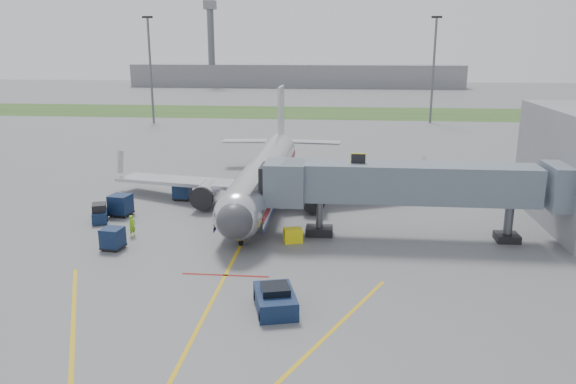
# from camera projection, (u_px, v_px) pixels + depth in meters

# --- Properties ---
(ground) EXTENTS (400.00, 400.00, 0.00)m
(ground) POSITION_uv_depth(u_px,v_px,m) (236.00, 254.00, 42.05)
(ground) COLOR #565659
(ground) RESTS_ON ground
(grass_strip) EXTENTS (300.00, 25.00, 0.01)m
(grass_strip) POSITION_uv_depth(u_px,v_px,m) (309.00, 113.00, 128.63)
(grass_strip) COLOR #2D4C1E
(grass_strip) RESTS_ON ground
(apron_markings) EXTENTS (21.52, 50.00, 0.01)m
(apron_markings) POSITION_uv_depth(u_px,v_px,m) (214.00, 297.00, 34.92)
(apron_markings) COLOR gold
(apron_markings) RESTS_ON ground
(airliner) EXTENTS (32.10, 35.67, 10.25)m
(airliner) POSITION_uv_depth(u_px,v_px,m) (264.00, 174.00, 56.04)
(airliner) COLOR silver
(airliner) RESTS_ON ground
(jet_bridge) EXTENTS (25.30, 4.00, 6.90)m
(jet_bridge) POSITION_uv_depth(u_px,v_px,m) (406.00, 184.00, 44.49)
(jet_bridge) COLOR slate
(jet_bridge) RESTS_ON ground
(light_mast_left) EXTENTS (2.00, 0.44, 20.40)m
(light_mast_left) POSITION_uv_depth(u_px,v_px,m) (150.00, 68.00, 109.47)
(light_mast_left) COLOR #595B60
(light_mast_left) RESTS_ON ground
(light_mast_right) EXTENTS (2.00, 0.44, 20.40)m
(light_mast_right) POSITION_uv_depth(u_px,v_px,m) (434.00, 68.00, 109.08)
(light_mast_right) COLOR #595B60
(light_mast_right) RESTS_ON ground
(distant_terminal) EXTENTS (120.00, 14.00, 8.00)m
(distant_terminal) POSITION_uv_depth(u_px,v_px,m) (296.00, 76.00, 205.52)
(distant_terminal) COLOR slate
(distant_terminal) RESTS_ON ground
(control_tower) EXTENTS (4.00, 4.00, 30.00)m
(control_tower) POSITION_uv_depth(u_px,v_px,m) (211.00, 38.00, 200.14)
(control_tower) COLOR #595B60
(control_tower) RESTS_ON ground
(pushback_tug) EXTENTS (3.11, 4.11, 1.53)m
(pushback_tug) POSITION_uv_depth(u_px,v_px,m) (275.00, 300.00, 33.11)
(pushback_tug) COLOR #0C1735
(pushback_tug) RESTS_ON ground
(baggage_tug) EXTENTS (2.03, 2.67, 1.67)m
(baggage_tug) POSITION_uv_depth(u_px,v_px,m) (100.00, 214.00, 49.47)
(baggage_tug) COLOR #0C1735
(baggage_tug) RESTS_ON ground
(baggage_cart_a) EXTENTS (1.72, 1.72, 1.66)m
(baggage_cart_a) POSITION_uv_depth(u_px,v_px,m) (113.00, 238.00, 42.90)
(baggage_cart_a) COLOR #0C1735
(baggage_cart_a) RESTS_ON ground
(baggage_cart_b) EXTENTS (2.06, 2.06, 1.94)m
(baggage_cart_b) POSITION_uv_depth(u_px,v_px,m) (121.00, 205.00, 51.27)
(baggage_cart_b) COLOR #0C1735
(baggage_cart_b) RESTS_ON ground
(baggage_cart_c) EXTENTS (1.73, 1.73, 1.82)m
(baggage_cart_c) POSITION_uv_depth(u_px,v_px,m) (182.00, 190.00, 56.61)
(baggage_cart_c) COLOR #0C1735
(baggage_cart_c) RESTS_ON ground
(belt_loader) EXTENTS (2.30, 4.29, 2.02)m
(belt_loader) POSITION_uv_depth(u_px,v_px,m) (232.00, 205.00, 52.99)
(belt_loader) COLOR #0C1735
(belt_loader) RESTS_ON ground
(ground_power_cart) EXTENTS (1.64, 1.31, 1.14)m
(ground_power_cart) POSITION_uv_depth(u_px,v_px,m) (293.00, 236.00, 44.41)
(ground_power_cart) COLOR yellow
(ground_power_cart) RESTS_ON ground
(ramp_worker) EXTENTS (0.67, 0.77, 1.79)m
(ramp_worker) POSITION_uv_depth(u_px,v_px,m) (132.00, 226.00, 45.70)
(ramp_worker) COLOR #7FCC18
(ramp_worker) RESTS_ON ground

